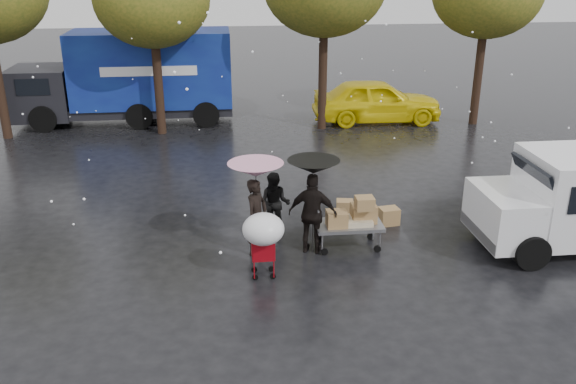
{
  "coord_description": "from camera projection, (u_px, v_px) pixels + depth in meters",
  "views": [
    {
      "loc": [
        -1.32,
        -12.23,
        6.25
      ],
      "look_at": [
        0.19,
        1.0,
        1.0
      ],
      "focal_mm": 38.0,
      "sensor_mm": 36.0,
      "label": 1
    }
  ],
  "objects": [
    {
      "name": "umbrella_pink",
      "position": [
        256.0,
        170.0,
        12.89
      ],
      "size": [
        1.2,
        1.2,
        2.11
      ],
      "color": "#4C4C4C",
      "rests_on": "ground"
    },
    {
      "name": "yellow_taxi",
      "position": [
        377.0,
        101.0,
        23.82
      ],
      "size": [
        5.03,
        2.17,
        1.69
      ],
      "primitive_type": "imported",
      "rotation": [
        0.0,
        0.0,
        1.54
      ],
      "color": "yellow",
      "rests_on": "ground"
    },
    {
      "name": "vendor_cart",
      "position": [
        353.0,
        218.0,
        13.6
      ],
      "size": [
        1.52,
        0.8,
        1.27
      ],
      "color": "slate",
      "rests_on": "ground"
    },
    {
      "name": "blue_truck",
      "position": [
        131.0,
        77.0,
        23.5
      ],
      "size": [
        8.3,
        2.6,
        3.5
      ],
      "color": "navy",
      "rests_on": "ground"
    },
    {
      "name": "person_black",
      "position": [
        313.0,
        214.0,
        13.33
      ],
      "size": [
        1.17,
        0.75,
        1.84
      ],
      "primitive_type": "imported",
      "rotation": [
        0.0,
        0.0,
        2.84
      ],
      "color": "black",
      "rests_on": "ground"
    },
    {
      "name": "person_middle",
      "position": [
        275.0,
        204.0,
        14.27
      ],
      "size": [
        0.87,
        0.76,
        1.52
      ],
      "primitive_type": "imported",
      "rotation": [
        0.0,
        0.0,
        -0.28
      ],
      "color": "black",
      "rests_on": "ground"
    },
    {
      "name": "box_ground_near",
      "position": [
        389.0,
        216.0,
        14.98
      ],
      "size": [
        0.51,
        0.43,
        0.42
      ],
      "primitive_type": "cube",
      "rotation": [
        0.0,
        0.0,
        0.14
      ],
      "color": "olive",
      "rests_on": "ground"
    },
    {
      "name": "ground",
      "position": [
        285.0,
        250.0,
        13.74
      ],
      "size": [
        90.0,
        90.0,
        0.0
      ],
      "primitive_type": "plane",
      "color": "black",
      "rests_on": "ground"
    },
    {
      "name": "umbrella_black",
      "position": [
        314.0,
        167.0,
        12.93
      ],
      "size": [
        1.13,
        1.13,
        2.16
      ],
      "color": "#4C4C4C",
      "rests_on": "ground"
    },
    {
      "name": "person_pink",
      "position": [
        257.0,
        217.0,
        13.3
      ],
      "size": [
        0.71,
        0.76,
        1.73
      ],
      "primitive_type": "imported",
      "rotation": [
        0.0,
        0.0,
        0.95
      ],
      "color": "black",
      "rests_on": "ground"
    },
    {
      "name": "box_ground_far",
      "position": [
        345.0,
        206.0,
        15.66
      ],
      "size": [
        0.48,
        0.4,
        0.33
      ],
      "primitive_type": "cube",
      "rotation": [
        0.0,
        0.0,
        -0.19
      ],
      "color": "olive",
      "rests_on": "ground"
    },
    {
      "name": "shopping_cart",
      "position": [
        263.0,
        232.0,
        12.11
      ],
      "size": [
        0.84,
        0.84,
        1.46
      ],
      "color": "#9E0913",
      "rests_on": "ground"
    }
  ]
}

